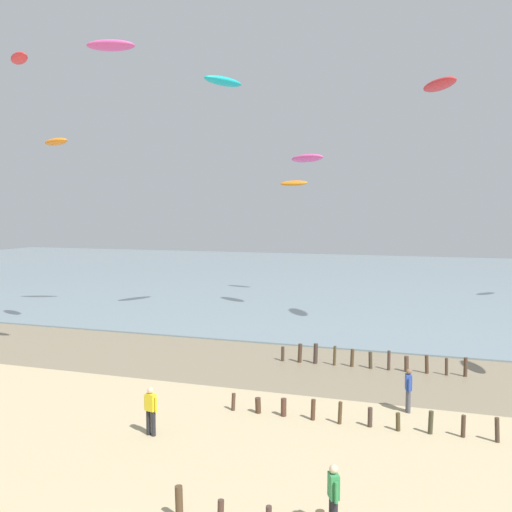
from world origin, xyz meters
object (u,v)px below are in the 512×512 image
(kite_aloft_5, at_px, (111,45))
(kite_aloft_8, at_px, (439,85))
(kite_aloft_11, at_px, (56,142))
(person_mid_beach, at_px, (151,410))
(kite_aloft_9, at_px, (223,81))
(kite_aloft_4, at_px, (19,58))
(kite_aloft_7, at_px, (307,158))
(person_by_waterline, at_px, (333,496))
(person_nearest_camera, at_px, (408,389))
(kite_aloft_1, at_px, (294,183))

(kite_aloft_5, bearing_deg, kite_aloft_8, -14.97)
(kite_aloft_11, bearing_deg, kite_aloft_5, -74.55)
(person_mid_beach, bearing_deg, kite_aloft_8, 64.90)
(kite_aloft_9, bearing_deg, kite_aloft_4, -5.44)
(person_mid_beach, bearing_deg, kite_aloft_4, 145.71)
(kite_aloft_8, bearing_deg, kite_aloft_7, 29.31)
(person_mid_beach, bearing_deg, person_by_waterline, -29.11)
(person_mid_beach, relative_size, person_by_waterline, 1.00)
(kite_aloft_9, bearing_deg, kite_aloft_7, 154.85)
(kite_aloft_4, bearing_deg, kite_aloft_11, -38.74)
(kite_aloft_8, bearing_deg, person_mid_beach, 125.49)
(person_nearest_camera, height_order, person_by_waterline, same)
(person_mid_beach, distance_m, kite_aloft_5, 28.70)
(kite_aloft_4, distance_m, kite_aloft_7, 20.70)
(kite_aloft_1, bearing_deg, kite_aloft_7, 125.71)
(kite_aloft_4, height_order, kite_aloft_11, kite_aloft_4)
(kite_aloft_8, bearing_deg, kite_aloft_4, 87.28)
(person_nearest_camera, distance_m, kite_aloft_11, 26.12)
(kite_aloft_7, bearing_deg, person_mid_beach, -52.76)
(kite_aloft_9, relative_size, kite_aloft_11, 1.29)
(kite_aloft_7, bearing_deg, kite_aloft_5, -114.83)
(person_mid_beach, relative_size, kite_aloft_4, 0.78)
(person_by_waterline, bearing_deg, kite_aloft_1, 106.28)
(kite_aloft_4, bearing_deg, kite_aloft_8, -119.27)
(kite_aloft_5, xyz_separation_m, kite_aloft_7, (12.32, 6.83, -7.49))
(kite_aloft_11, bearing_deg, kite_aloft_9, -111.03)
(person_mid_beach, distance_m, kite_aloft_8, 25.55)
(kite_aloft_1, height_order, kite_aloft_11, kite_aloft_11)
(person_mid_beach, height_order, kite_aloft_5, kite_aloft_5)
(kite_aloft_5, bearing_deg, person_by_waterline, -65.68)
(person_by_waterline, bearing_deg, person_mid_beach, 150.89)
(person_nearest_camera, distance_m, kite_aloft_4, 25.77)
(kite_aloft_5, height_order, kite_aloft_11, kite_aloft_5)
(person_by_waterline, relative_size, kite_aloft_1, 0.60)
(kite_aloft_5, distance_m, kite_aloft_8, 22.11)
(person_mid_beach, distance_m, kite_aloft_11, 22.21)
(person_nearest_camera, bearing_deg, kite_aloft_9, 132.09)
(kite_aloft_8, xyz_separation_m, kite_aloft_9, (-14.40, 1.43, 1.52))
(person_nearest_camera, relative_size, kite_aloft_9, 0.50)
(kite_aloft_4, bearing_deg, person_by_waterline, -178.41)
(kite_aloft_5, relative_size, kite_aloft_8, 0.98)
(person_nearest_camera, xyz_separation_m, kite_aloft_9, (-13.80, 15.27, 15.91))
(person_nearest_camera, relative_size, person_mid_beach, 1.00)
(kite_aloft_8, relative_size, kite_aloft_9, 1.00)
(kite_aloft_7, bearing_deg, person_by_waterline, -38.96)
(person_by_waterline, relative_size, kite_aloft_5, 0.51)
(kite_aloft_8, bearing_deg, person_by_waterline, 146.23)
(kite_aloft_1, distance_m, kite_aloft_5, 20.22)
(person_mid_beach, relative_size, kite_aloft_5, 0.51)
(person_by_waterline, bearing_deg, kite_aloft_11, 140.63)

